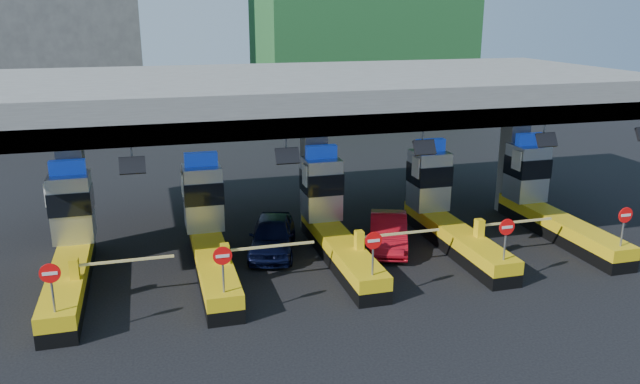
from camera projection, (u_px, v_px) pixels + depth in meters
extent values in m
plane|color=black|center=(333.00, 253.00, 25.58)|extent=(120.00, 120.00, 0.00)
cube|color=slate|center=(314.00, 92.00, 26.60)|extent=(28.00, 12.00, 1.50)
cube|color=#4C4C49|center=(357.00, 123.00, 21.44)|extent=(28.00, 0.60, 0.70)
cube|color=slate|center=(74.00, 188.00, 25.01)|extent=(1.00, 1.00, 5.50)
cube|color=slate|center=(314.00, 171.00, 27.58)|extent=(1.00, 1.00, 5.50)
cube|color=slate|center=(513.00, 157.00, 30.16)|extent=(1.00, 1.00, 5.50)
cylinder|color=slate|center=(131.00, 153.00, 19.68)|extent=(0.06, 0.06, 0.50)
cube|color=black|center=(132.00, 165.00, 19.59)|extent=(0.80, 0.38, 0.54)
cylinder|color=slate|center=(286.00, 144.00, 20.97)|extent=(0.06, 0.06, 0.50)
cube|color=black|center=(287.00, 156.00, 20.88)|extent=(0.80, 0.38, 0.54)
cylinder|color=slate|center=(423.00, 137.00, 22.26)|extent=(0.06, 0.06, 0.50)
cube|color=black|center=(425.00, 147.00, 22.17)|extent=(0.80, 0.38, 0.54)
cylinder|color=slate|center=(544.00, 130.00, 23.54)|extent=(0.06, 0.06, 0.50)
cube|color=black|center=(547.00, 140.00, 23.46)|extent=(0.80, 0.38, 0.54)
cube|color=black|center=(70.00, 285.00, 22.01)|extent=(1.20, 8.00, 0.50)
cube|color=#E5B70C|center=(69.00, 272.00, 21.87)|extent=(1.20, 8.00, 0.50)
cube|color=#9EA3A8|center=(72.00, 207.00, 24.02)|extent=(1.50, 1.50, 2.60)
cube|color=black|center=(71.00, 200.00, 23.92)|extent=(1.56, 1.56, 0.90)
cube|color=#0C2DBF|center=(67.00, 167.00, 23.58)|extent=(1.30, 0.35, 0.55)
cube|color=white|center=(46.00, 193.00, 23.34)|extent=(0.06, 0.70, 0.90)
cylinder|color=slate|center=(53.00, 292.00, 18.29)|extent=(0.07, 0.07, 1.30)
cylinder|color=red|center=(50.00, 273.00, 18.09)|extent=(0.60, 0.04, 0.60)
cube|color=white|center=(50.00, 274.00, 18.07)|extent=(0.42, 0.02, 0.10)
cube|color=#E5B70C|center=(74.00, 269.00, 20.68)|extent=(0.30, 0.35, 0.70)
cube|color=white|center=(126.00, 261.00, 21.08)|extent=(3.20, 0.08, 0.08)
cube|color=black|center=(213.00, 270.00, 23.30)|extent=(1.20, 8.00, 0.50)
cube|color=#E5B70C|center=(212.00, 258.00, 23.16)|extent=(1.20, 8.00, 0.50)
cube|color=#9EA3A8|center=(203.00, 197.00, 25.31)|extent=(1.50, 1.50, 2.60)
cube|color=black|center=(203.00, 190.00, 25.21)|extent=(1.56, 1.56, 0.90)
cube|color=#0C2DBF|center=(201.00, 159.00, 24.87)|extent=(1.30, 0.35, 0.55)
cube|color=white|center=(182.00, 184.00, 24.63)|extent=(0.06, 0.70, 0.90)
cylinder|color=slate|center=(223.00, 273.00, 19.58)|extent=(0.07, 0.07, 1.30)
cylinder|color=red|center=(222.00, 256.00, 19.38)|extent=(0.60, 0.04, 0.60)
cube|color=white|center=(223.00, 256.00, 19.36)|extent=(0.42, 0.02, 0.10)
cube|color=#E5B70C|center=(225.00, 253.00, 21.97)|extent=(0.30, 0.35, 0.70)
cube|color=white|center=(271.00, 246.00, 22.37)|extent=(3.20, 0.08, 0.08)
cube|color=black|center=(340.00, 257.00, 24.59)|extent=(1.20, 8.00, 0.50)
cube|color=#E5B70C|center=(341.00, 245.00, 24.44)|extent=(1.20, 8.00, 0.50)
cube|color=#9EA3A8|center=(321.00, 188.00, 26.60)|extent=(1.50, 1.50, 2.60)
cube|color=black|center=(321.00, 181.00, 26.50)|extent=(1.56, 1.56, 0.90)
cube|color=#0C2DBF|center=(321.00, 152.00, 26.16)|extent=(1.30, 0.35, 0.55)
cube|color=white|center=(305.00, 175.00, 25.92)|extent=(0.06, 0.70, 0.90)
cylinder|color=slate|center=(373.00, 257.00, 20.86)|extent=(0.07, 0.07, 1.30)
cylinder|color=red|center=(374.00, 241.00, 20.67)|extent=(0.60, 0.04, 0.60)
cube|color=white|center=(374.00, 241.00, 20.64)|extent=(0.42, 0.02, 0.10)
cube|color=#E5B70C|center=(359.00, 240.00, 23.26)|extent=(0.30, 0.35, 0.70)
cube|color=white|center=(400.00, 233.00, 23.65)|extent=(3.20, 0.08, 0.08)
cube|color=black|center=(455.00, 244.00, 25.87)|extent=(1.20, 8.00, 0.50)
cube|color=#E5B70C|center=(456.00, 233.00, 25.73)|extent=(1.20, 8.00, 0.50)
cube|color=#9EA3A8|center=(429.00, 180.00, 27.89)|extent=(1.50, 1.50, 2.60)
cube|color=black|center=(429.00, 173.00, 27.78)|extent=(1.56, 1.56, 0.90)
cube|color=#0C2DBF|center=(430.00, 145.00, 27.44)|extent=(1.30, 0.35, 0.55)
cube|color=white|center=(416.00, 167.00, 27.21)|extent=(0.06, 0.70, 0.90)
cylinder|color=slate|center=(505.00, 243.00, 22.15)|extent=(0.07, 0.07, 1.30)
cylinder|color=red|center=(507.00, 227.00, 21.96)|extent=(0.60, 0.04, 0.60)
cube|color=white|center=(507.00, 227.00, 21.93)|extent=(0.42, 0.02, 0.10)
cube|color=#E5B70C|center=(479.00, 228.00, 24.54)|extent=(0.30, 0.35, 0.70)
cube|color=white|center=(516.00, 222.00, 24.94)|extent=(3.20, 0.08, 0.08)
cube|color=black|center=(559.00, 233.00, 27.16)|extent=(1.20, 8.00, 0.50)
cube|color=#E5B70C|center=(560.00, 222.00, 27.02)|extent=(1.20, 8.00, 0.50)
cube|color=#9EA3A8|center=(527.00, 172.00, 29.18)|extent=(1.50, 1.50, 2.60)
cube|color=black|center=(527.00, 166.00, 29.07)|extent=(1.56, 1.56, 0.90)
cube|color=#0C2DBF|center=(530.00, 139.00, 28.73)|extent=(1.30, 0.35, 0.55)
cube|color=white|center=(516.00, 160.00, 28.50)|extent=(0.06, 0.70, 0.90)
cylinder|color=slate|center=(623.00, 230.00, 23.44)|extent=(0.07, 0.07, 1.30)
cylinder|color=red|center=(626.00, 215.00, 23.24)|extent=(0.60, 0.04, 0.60)
cube|color=white|center=(626.00, 215.00, 23.22)|extent=(0.42, 0.02, 0.10)
cube|color=#E5B70C|center=(587.00, 217.00, 25.83)|extent=(0.30, 0.35, 0.70)
cube|color=white|center=(621.00, 211.00, 26.23)|extent=(3.20, 0.08, 0.08)
cube|color=#4C4C49|center=(53.00, 18.00, 52.74)|extent=(14.00, 10.00, 18.00)
imported|color=black|center=(272.00, 235.00, 25.49)|extent=(2.87, 4.70, 1.50)
imported|color=#B60E1A|center=(388.00, 232.00, 25.99)|extent=(2.92, 4.55, 1.42)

